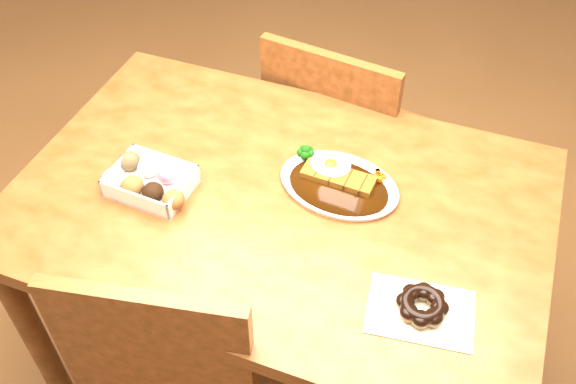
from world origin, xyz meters
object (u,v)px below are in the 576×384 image
(table, at_px, (279,226))
(pon_de_ring, at_px, (422,306))
(donut_box, at_px, (149,180))
(chair_far, at_px, (342,142))
(katsu_curry_plate, at_px, (338,181))

(table, height_order, pon_de_ring, pon_de_ring)
(donut_box, bearing_deg, table, 15.01)
(pon_de_ring, bearing_deg, chair_far, 117.07)
(table, distance_m, katsu_curry_plate, 0.18)
(katsu_curry_plate, xyz_separation_m, donut_box, (-0.40, -0.16, 0.01))
(table, distance_m, donut_box, 0.32)
(katsu_curry_plate, height_order, donut_box, katsu_curry_plate)
(table, distance_m, pon_de_ring, 0.43)
(katsu_curry_plate, xyz_separation_m, pon_de_ring, (0.25, -0.27, 0.01))
(chair_far, relative_size, pon_de_ring, 3.94)
(pon_de_ring, bearing_deg, table, 152.95)
(table, xyz_separation_m, donut_box, (-0.29, -0.08, 0.12))
(table, bearing_deg, pon_de_ring, -27.05)
(chair_far, distance_m, katsu_curry_plate, 0.55)
(chair_far, xyz_separation_m, donut_box, (-0.28, -0.61, 0.30))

